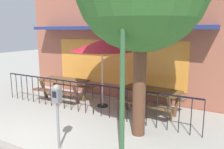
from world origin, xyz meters
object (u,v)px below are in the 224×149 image
object	(u,v)px
picnic_table_right	(151,94)
picnic_table_left	(64,84)
patio_umbrella	(102,46)
street_lamp	(123,25)
parking_meter_near	(57,100)

from	to	relation	value
picnic_table_right	picnic_table_left	bearing A→B (deg)	-176.58
patio_umbrella	street_lamp	bearing A→B (deg)	-51.33
parking_meter_near	street_lamp	size ratio (longest dim) A/B	0.35
patio_umbrella	street_lamp	world-z (taller)	street_lamp
parking_meter_near	street_lamp	xyz separation A→B (m)	(1.34, 0.41, 1.53)
picnic_table_left	patio_umbrella	xyz separation A→B (m)	(1.65, 0.02, 1.45)
picnic_table_left	patio_umbrella	world-z (taller)	patio_umbrella
patio_umbrella	street_lamp	distance (m)	3.19
picnic_table_left	parking_meter_near	xyz separation A→B (m)	(2.28, -2.84, 0.50)
patio_umbrella	picnic_table_right	bearing A→B (deg)	6.17
picnic_table_left	picnic_table_right	size ratio (longest dim) A/B	0.94
picnic_table_right	parking_meter_near	size ratio (longest dim) A/B	1.36
picnic_table_left	patio_umbrella	bearing A→B (deg)	0.69
street_lamp	picnic_table_left	bearing A→B (deg)	146.05
picnic_table_right	street_lamp	size ratio (longest dim) A/B	0.48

